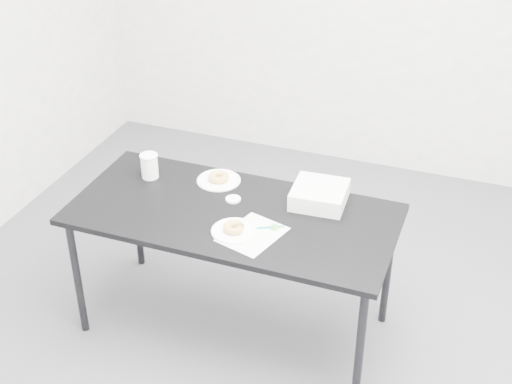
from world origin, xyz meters
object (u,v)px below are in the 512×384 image
(scorecard, at_px, (252,234))
(bakery_box, at_px, (319,195))
(donut_far, at_px, (219,177))
(pen, at_px, (270,227))
(plate_far, at_px, (219,180))
(coffee_cup, at_px, (149,166))
(donut_near, at_px, (234,227))
(table, at_px, (233,221))
(plate_near, at_px, (234,231))

(scorecard, bearing_deg, bakery_box, 76.92)
(bakery_box, bearing_deg, donut_far, 174.63)
(donut_far, bearing_deg, pen, -38.99)
(plate_far, bearing_deg, coffee_cup, -166.16)
(donut_near, bearing_deg, table, 114.20)
(pen, bearing_deg, donut_far, 114.22)
(scorecard, distance_m, donut_near, 0.10)
(scorecard, relative_size, plate_near, 1.37)
(scorecard, relative_size, pen, 2.15)
(donut_near, height_order, bakery_box, bakery_box)
(table, bearing_deg, donut_near, -65.63)
(donut_near, xyz_separation_m, bakery_box, (0.31, 0.40, 0.02))
(donut_near, xyz_separation_m, plate_far, (-0.26, 0.42, -0.02))
(pen, bearing_deg, plate_near, -176.45)
(plate_far, relative_size, coffee_cup, 1.72)
(bakery_box, bearing_deg, coffee_cup, -179.10)
(table, height_order, coffee_cup, coffee_cup)
(plate_near, distance_m, plate_far, 0.49)
(donut_near, bearing_deg, scorecard, 5.82)
(pen, xyz_separation_m, donut_near, (-0.15, -0.09, 0.02))
(pen, bearing_deg, scorecard, -153.84)
(table, height_order, donut_far, donut_far)
(table, xyz_separation_m, coffee_cup, (-0.55, 0.17, 0.13))
(scorecard, xyz_separation_m, coffee_cup, (-0.72, 0.32, 0.07))
(donut_far, relative_size, coffee_cup, 0.81)
(pen, xyz_separation_m, plate_near, (-0.15, -0.09, -0.00))
(scorecard, bearing_deg, donut_near, -157.98)
(coffee_cup, distance_m, bakery_box, 0.94)
(pen, relative_size, donut_near, 1.35)
(donut_far, height_order, coffee_cup, coffee_cup)
(donut_far, bearing_deg, scorecard, -49.62)
(plate_near, bearing_deg, table, 114.20)
(scorecard, height_order, donut_far, donut_far)
(donut_near, height_order, plate_far, donut_near)
(scorecard, bearing_deg, donut_far, 146.58)
(table, bearing_deg, pen, -17.75)
(coffee_cup, bearing_deg, plate_near, -27.83)
(table, height_order, plate_far, plate_far)
(table, xyz_separation_m, plate_near, (0.07, -0.16, 0.06))
(pen, relative_size, donut_far, 1.27)
(coffee_cup, bearing_deg, pen, -17.24)
(donut_near, distance_m, plate_far, 0.50)
(scorecard, bearing_deg, pen, 69.16)
(plate_near, height_order, donut_far, donut_far)
(scorecard, distance_m, donut_far, 0.54)
(table, xyz_separation_m, donut_near, (0.07, -0.16, 0.08))
(table, relative_size, donut_far, 14.86)
(plate_near, bearing_deg, scorecard, 5.82)
(plate_near, distance_m, donut_far, 0.50)
(table, relative_size, scorecard, 5.43)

